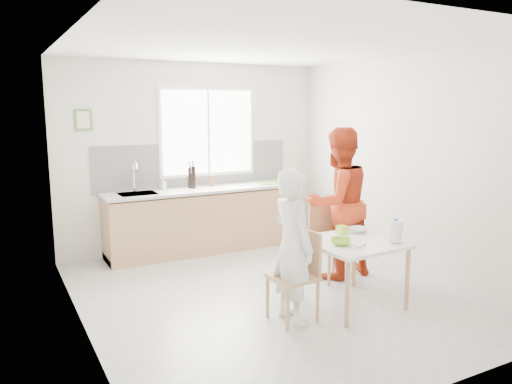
% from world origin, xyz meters
% --- Properties ---
extents(ground, '(4.50, 4.50, 0.00)m').
position_xyz_m(ground, '(0.00, 0.00, 0.00)').
color(ground, '#B7B7B2').
rests_on(ground, ground).
extents(room_shell, '(4.50, 4.50, 4.50)m').
position_xyz_m(room_shell, '(0.00, 0.00, 1.64)').
color(room_shell, silver).
rests_on(room_shell, ground).
extents(window, '(1.50, 0.06, 1.30)m').
position_xyz_m(window, '(0.20, 2.23, 1.70)').
color(window, white).
rests_on(window, room_shell).
extents(backsplash, '(3.00, 0.02, 0.65)m').
position_xyz_m(backsplash, '(0.00, 2.24, 1.23)').
color(backsplash, white).
rests_on(backsplash, room_shell).
extents(picture_frame, '(0.22, 0.03, 0.28)m').
position_xyz_m(picture_frame, '(-1.55, 2.23, 1.90)').
color(picture_frame, '#537F39').
rests_on(picture_frame, room_shell).
extents(kitchen_counter, '(2.84, 0.64, 1.37)m').
position_xyz_m(kitchen_counter, '(-0.00, 1.95, 0.42)').
color(kitchen_counter, tan).
rests_on(kitchen_counter, ground).
extents(dining_table, '(0.94, 0.94, 0.70)m').
position_xyz_m(dining_table, '(0.58, -0.68, 0.62)').
color(dining_table, white).
rests_on(dining_table, ground).
extents(chair_left, '(0.43, 0.43, 0.89)m').
position_xyz_m(chair_left, '(-0.11, -0.71, 0.49)').
color(chair_left, tan).
rests_on(chair_left, ground).
extents(chair_far, '(0.45, 0.45, 0.94)m').
position_xyz_m(chair_far, '(0.89, 0.16, 0.52)').
color(chair_far, tan).
rests_on(chair_far, ground).
extents(person_white, '(0.38, 0.56, 1.50)m').
position_xyz_m(person_white, '(-0.18, -0.71, 0.75)').
color(person_white, white).
rests_on(person_white, ground).
extents(person_red, '(0.92, 0.73, 1.83)m').
position_xyz_m(person_red, '(1.01, 0.14, 0.92)').
color(person_red, '#BD3617').
rests_on(person_red, ground).
extents(bowl_green, '(0.21, 0.21, 0.06)m').
position_xyz_m(bowl_green, '(0.38, -0.73, 0.73)').
color(bowl_green, '#90CC2F').
rests_on(bowl_green, dining_table).
extents(bowl_white, '(0.22, 0.22, 0.05)m').
position_xyz_m(bowl_white, '(0.87, -0.41, 0.72)').
color(bowl_white, silver).
rests_on(bowl_white, dining_table).
extents(milk_jug, '(0.18, 0.13, 0.24)m').
position_xyz_m(milk_jug, '(0.91, -0.94, 0.82)').
color(milk_jug, white).
rests_on(milk_jug, dining_table).
extents(green_box, '(0.10, 0.10, 0.09)m').
position_xyz_m(green_box, '(0.66, -0.39, 0.74)').
color(green_box, '#A7D330').
rests_on(green_box, dining_table).
extents(spoon, '(0.15, 0.07, 0.01)m').
position_xyz_m(spoon, '(0.51, -0.90, 0.71)').
color(spoon, '#A5A5AA').
rests_on(spoon, dining_table).
extents(cutting_board, '(0.37, 0.28, 0.01)m').
position_xyz_m(cutting_board, '(1.03, 1.89, 0.93)').
color(cutting_board, '#70BB2B').
rests_on(cutting_board, kitchen_counter).
extents(wine_bottle_a, '(0.07, 0.07, 0.32)m').
position_xyz_m(wine_bottle_a, '(-0.13, 1.99, 1.08)').
color(wine_bottle_a, black).
rests_on(wine_bottle_a, kitchen_counter).
extents(wine_bottle_b, '(0.07, 0.07, 0.30)m').
position_xyz_m(wine_bottle_b, '(-0.16, 2.04, 1.07)').
color(wine_bottle_b, black).
rests_on(wine_bottle_b, kitchen_counter).
extents(jar_amber, '(0.06, 0.06, 0.16)m').
position_xyz_m(jar_amber, '(0.18, 2.06, 1.00)').
color(jar_amber, brown).
rests_on(jar_amber, kitchen_counter).
extents(soap_bottle, '(0.09, 0.10, 0.17)m').
position_xyz_m(soap_bottle, '(-0.55, 2.11, 1.00)').
color(soap_bottle, '#999999').
rests_on(soap_bottle, kitchen_counter).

